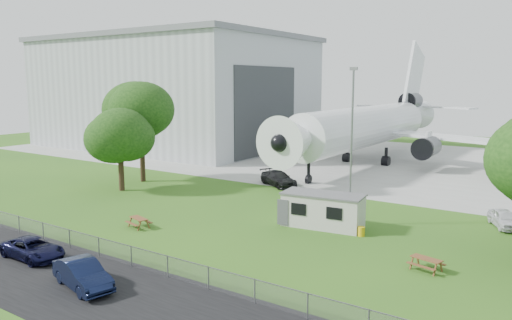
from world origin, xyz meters
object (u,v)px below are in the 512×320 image
Objects in this scene: picnic_west at (139,227)px; hangar at (175,91)px; airliner at (369,125)px; car_centre_sedan at (83,275)px; picnic_east at (426,270)px; site_cabin at (323,210)px.

hangar is at bearing 145.20° from picnic_west.
airliner is 10.37× the size of car_centre_sedan.
picnic_east is 0.39× the size of car_centre_sedan.
site_cabin reaches higher than car_centre_sedan.
picnic_east is at bearing -63.59° from airliner.
picnic_west is at bearing 45.65° from car_centre_sedan.
hangar is at bearing 144.89° from site_cabin.
car_centre_sedan is at bearing -124.54° from picnic_east.
airliner is at bearing -0.22° from hangar.
picnic_west is 1.00× the size of picnic_east.
site_cabin is 3.83× the size of picnic_east.
airliner reaches higher than picnic_east.
airliner is 26.52× the size of picnic_west.
picnic_west and picnic_east have the same top height.
site_cabin is 10.36m from picnic_east.
airliner is (35.97, -0.14, -4.14)m from hangar.
site_cabin is 14.18m from picnic_west.
airliner is at bearing 130.26° from picnic_east.
site_cabin is 3.83× the size of picnic_west.
hangar is 0.90× the size of airliner.
airliner is 49.31m from car_centre_sedan.
hangar is 63.45m from car_centre_sedan.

